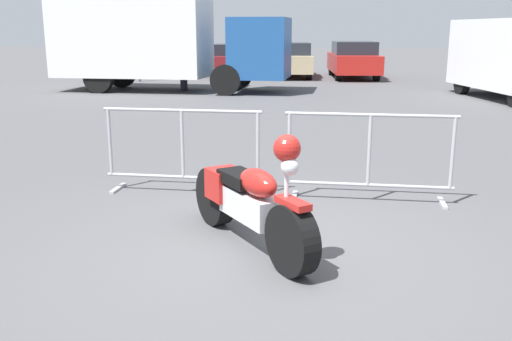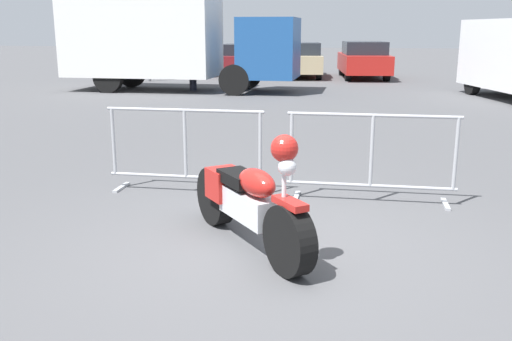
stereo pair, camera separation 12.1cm
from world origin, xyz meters
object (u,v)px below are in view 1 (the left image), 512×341
(parked_car_white, at_px, (171,59))
(parked_car_red, at_px, (353,60))
(parked_car_tan, at_px, (290,60))
(crowd_barrier_far, at_px, (369,157))
(box_truck, at_px, (158,41))
(parked_car_silver, at_px, (118,59))
(motorcycle, at_px, (249,201))
(crowd_barrier_near, at_px, (183,150))
(parked_car_maroon, at_px, (232,60))
(pedestrian, at_px, (183,63))

(parked_car_white, bearing_deg, parked_car_red, -98.06)
(parked_car_tan, relative_size, parked_car_red, 0.96)
(crowd_barrier_far, height_order, box_truck, box_truck)
(parked_car_silver, height_order, parked_car_red, parked_car_red)
(motorcycle, xyz_separation_m, crowd_barrier_near, (-1.15, 1.69, 0.10))
(crowd_barrier_near, height_order, box_truck, box_truck)
(parked_car_red, bearing_deg, crowd_barrier_near, 166.05)
(parked_car_maroon, relative_size, parked_car_tan, 0.95)
(crowd_barrier_near, distance_m, parked_car_red, 18.16)
(parked_car_maroon, xyz_separation_m, pedestrian, (-0.28, -6.59, 0.22))
(crowd_barrier_far, relative_size, box_truck, 0.26)
(crowd_barrier_near, height_order, pedestrian, pedestrian)
(box_truck, relative_size, parked_car_red, 1.65)
(parked_car_white, distance_m, parked_car_red, 8.03)
(box_truck, xyz_separation_m, parked_car_silver, (-4.32, 6.84, -0.94))
(motorcycle, height_order, parked_car_tan, parked_car_tan)
(crowd_barrier_far, height_order, parked_car_white, parked_car_white)
(parked_car_red, bearing_deg, parked_car_tan, 80.45)
(crowd_barrier_near, height_order, parked_car_red, parked_car_red)
(crowd_barrier_near, height_order, parked_car_maroon, parked_car_maroon)
(motorcycle, relative_size, crowd_barrier_near, 0.87)
(parked_car_silver, relative_size, parked_car_maroon, 0.99)
(motorcycle, xyz_separation_m, parked_car_silver, (-9.75, 20.26, 0.24))
(parked_car_silver, xyz_separation_m, pedestrian, (5.08, -6.61, 0.22))
(crowd_barrier_far, relative_size, parked_car_red, 0.43)
(motorcycle, xyz_separation_m, pedestrian, (-4.68, 13.65, 0.47))
(parked_car_maroon, bearing_deg, motorcycle, -175.04)
(parked_car_red, relative_size, pedestrian, 2.76)
(parked_car_silver, relative_size, pedestrian, 2.50)
(parked_car_tan, bearing_deg, crowd_barrier_near, 174.51)
(crowd_barrier_far, xyz_separation_m, parked_car_red, (-0.20, 18.04, 0.22))
(parked_car_white, relative_size, parked_car_maroon, 1.02)
(parked_car_silver, bearing_deg, parked_car_white, -106.37)
(parked_car_maroon, bearing_deg, parked_car_silver, 82.50)
(motorcycle, bearing_deg, parked_car_white, 160.62)
(box_truck, relative_size, pedestrian, 4.56)
(motorcycle, bearing_deg, parked_car_silver, 166.69)
(motorcycle, distance_m, parked_car_tan, 19.91)
(crowd_barrier_far, distance_m, box_truck, 13.49)
(parked_car_tan, bearing_deg, parked_car_silver, 79.64)
(crowd_barrier_far, xyz_separation_m, parked_car_silver, (-10.90, 18.57, 0.14))
(parked_car_white, bearing_deg, crowd_barrier_near, -169.21)
(crowd_barrier_near, height_order, parked_car_white, parked_car_white)
(parked_car_maroon, height_order, parked_car_tan, parked_car_tan)
(parked_car_silver, distance_m, parked_car_tan, 8.04)
(motorcycle, relative_size, box_truck, 0.23)
(parked_car_white, xyz_separation_m, pedestrian, (2.40, -6.18, 0.21))
(parked_car_silver, distance_m, parked_car_maroon, 5.35)
(parked_car_white, distance_m, parked_car_tan, 5.35)
(pedestrian, bearing_deg, crowd_barrier_far, -176.09)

